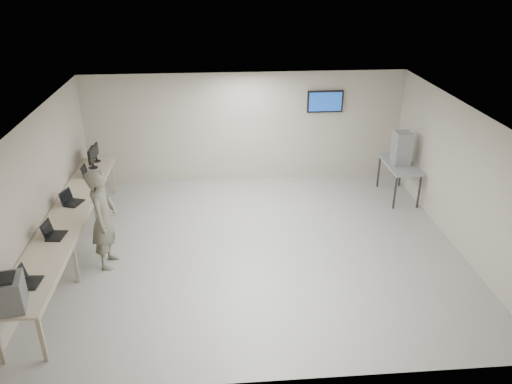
{
  "coord_description": "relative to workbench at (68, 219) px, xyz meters",
  "views": [
    {
      "loc": [
        -0.72,
        -8.58,
        5.31
      ],
      "look_at": [
        0.0,
        0.2,
        1.15
      ],
      "focal_mm": 35.0,
      "sensor_mm": 36.0,
      "label": 1
    }
  ],
  "objects": [
    {
      "name": "side_table",
      "position": [
        7.19,
        2.09,
        -0.04
      ],
      "size": [
        0.67,
        1.44,
        0.86
      ],
      "color": "gray",
      "rests_on": "ground"
    },
    {
      "name": "storage_bins",
      "position": [
        7.17,
        2.09,
        0.43
      ],
      "size": [
        0.37,
        0.41,
        0.79
      ],
      "color": "#A5A8AE",
      "rests_on": "side_table"
    },
    {
      "name": "monitor_far",
      "position": [
        -0.01,
        2.75,
        0.32
      ],
      "size": [
        0.19,
        0.42,
        0.41
      ],
      "color": "black",
      "rests_on": "workbench"
    },
    {
      "name": "soldier",
      "position": [
        0.74,
        -0.34,
        0.15
      ],
      "size": [
        0.52,
        0.75,
        1.94
      ],
      "primitive_type": "imported",
      "rotation": [
        0.0,
        0.0,
        1.49
      ],
      "color": "#5A5D51",
      "rests_on": "ground"
    },
    {
      "name": "laptop_0",
      "position": [
        -0.03,
        -2.19,
        0.15
      ],
      "size": [
        0.31,
        0.37,
        0.28
      ],
      "rotation": [
        0.0,
        0.0,
        -0.06
      ],
      "color": "black",
      "rests_on": "workbench"
    },
    {
      "name": "laptop_2",
      "position": [
        -0.05,
        0.49,
        0.15
      ],
      "size": [
        0.41,
        0.44,
        0.29
      ],
      "rotation": [
        0.0,
        0.0,
        -0.33
      ],
      "color": "black",
      "rests_on": "workbench"
    },
    {
      "name": "equipment_box",
      "position": [
        -0.06,
        -2.75,
        0.31
      ],
      "size": [
        0.49,
        0.54,
        0.48
      ],
      "primitive_type": "cube",
      "rotation": [
        0.0,
        0.0,
        0.22
      ],
      "color": "slate",
      "rests_on": "workbench"
    },
    {
      "name": "room",
      "position": [
        3.62,
        0.06,
        0.58
      ],
      "size": [
        8.01,
        7.01,
        2.81
      ],
      "color": "#A6A6A6",
      "rests_on": "ground"
    },
    {
      "name": "laptop_1",
      "position": [
        -0.05,
        -0.8,
        0.15
      ],
      "size": [
        0.34,
        0.4,
        0.29
      ],
      "rotation": [
        0.0,
        0.0,
        -0.1
      ],
      "color": "black",
      "rests_on": "workbench"
    },
    {
      "name": "laptop_3",
      "position": [
        -0.02,
        1.86,
        0.14
      ],
      "size": [
        0.29,
        0.34,
        0.25
      ],
      "rotation": [
        0.0,
        0.0,
        -0.07
      ],
      "color": "black",
      "rests_on": "workbench"
    },
    {
      "name": "workbench",
      "position": [
        0.0,
        0.0,
        0.0
      ],
      "size": [
        0.76,
        6.0,
        0.9
      ],
      "color": "#BFA98C",
      "rests_on": "ground"
    },
    {
      "name": "monitor_near",
      "position": [
        -0.01,
        2.34,
        0.36
      ],
      "size": [
        0.21,
        0.48,
        0.48
      ],
      "color": "black",
      "rests_on": "workbench"
    }
  ]
}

